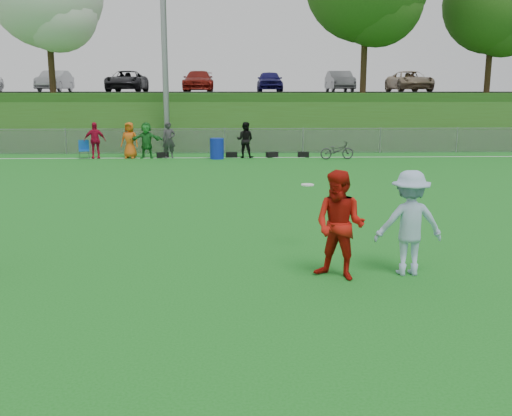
{
  "coord_description": "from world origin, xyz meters",
  "views": [
    {
      "loc": [
        0.5,
        -9.15,
        3.1
      ],
      "look_at": [
        0.86,
        0.5,
        1.12
      ],
      "focal_mm": 40.0,
      "sensor_mm": 36.0,
      "label": 1
    }
  ],
  "objects_px": {
    "bicycle": "(337,150)",
    "player_blue": "(409,223)",
    "frisbee": "(308,185)",
    "recycling_bin": "(217,149)",
    "player_red_center": "(340,225)"
  },
  "relations": [
    {
      "from": "player_red_center",
      "to": "recycling_bin",
      "type": "xyz_separation_m",
      "value": [
        -2.57,
        17.55,
        -0.44
      ]
    },
    {
      "from": "recycling_bin",
      "to": "bicycle",
      "type": "bearing_deg",
      "value": -3.72
    },
    {
      "from": "recycling_bin",
      "to": "bicycle",
      "type": "relative_size",
      "value": 0.61
    },
    {
      "from": "bicycle",
      "to": "recycling_bin",
      "type": "bearing_deg",
      "value": 80.89
    },
    {
      "from": "player_blue",
      "to": "frisbee",
      "type": "distance_m",
      "value": 2.29
    },
    {
      "from": "player_red_center",
      "to": "frisbee",
      "type": "bearing_deg",
      "value": 132.47
    },
    {
      "from": "frisbee",
      "to": "recycling_bin",
      "type": "distance_m",
      "value": 15.89
    },
    {
      "from": "bicycle",
      "to": "player_red_center",
      "type": "bearing_deg",
      "value": 164.63
    },
    {
      "from": "bicycle",
      "to": "player_blue",
      "type": "bearing_deg",
      "value": 168.58
    },
    {
      "from": "player_blue",
      "to": "recycling_bin",
      "type": "bearing_deg",
      "value": -78.62
    },
    {
      "from": "player_blue",
      "to": "recycling_bin",
      "type": "xyz_separation_m",
      "value": [
        -3.8,
        17.36,
        -0.42
      ]
    },
    {
      "from": "player_red_center",
      "to": "player_blue",
      "type": "bearing_deg",
      "value": 41.81
    },
    {
      "from": "frisbee",
      "to": "bicycle",
      "type": "xyz_separation_m",
      "value": [
        3.34,
        15.34,
        -0.89
      ]
    },
    {
      "from": "frisbee",
      "to": "bicycle",
      "type": "relative_size",
      "value": 0.16
    },
    {
      "from": "recycling_bin",
      "to": "bicycle",
      "type": "distance_m",
      "value": 5.61
    }
  ]
}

